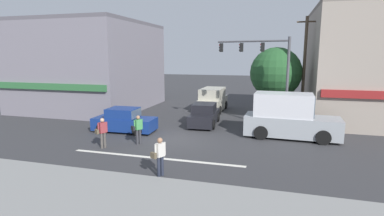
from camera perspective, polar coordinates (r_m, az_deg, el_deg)
ground_plane at (r=18.28m, az=-2.84°, el=-5.94°), size 120.00×120.00×0.00m
lane_marking_stripe at (r=15.16m, az=-7.11°, el=-9.39°), size 9.00×0.24×0.01m
sidewalk_curb at (r=11.07m, az=-17.65°, el=-16.97°), size 40.00×5.00×0.16m
building_left_block at (r=30.51m, az=-18.65°, el=7.62°), size 10.61×11.43×8.05m
street_tree at (r=24.07m, az=15.66°, el=6.42°), size 3.93×3.93×5.64m
utility_pole_near_left at (r=25.62m, az=-15.54°, el=7.00°), size 1.40×0.22×7.38m
utility_pole_far_right at (r=23.90m, az=20.55°, el=7.07°), size 1.40×0.22×7.82m
traffic_light_mast at (r=20.68m, az=14.22°, el=7.71°), size 4.85×0.87×6.20m
sedan_approaching_near at (r=20.40m, az=-12.77°, el=-2.44°), size 4.15×1.98×1.58m
sedan_crossing_rightbound at (r=21.87m, az=2.37°, el=-1.37°), size 2.07×4.19×1.58m
box_truck_waiting_far at (r=19.27m, az=17.88°, el=-1.76°), size 5.68×2.41×2.75m
van_crossing_leftbound at (r=27.27m, az=4.00°, el=1.51°), size 2.11×4.63×2.11m
pedestrian_foreground_with_bag at (r=12.65m, az=-6.18°, el=-8.80°), size 0.53×0.63×1.67m
pedestrian_mid_crossing at (r=17.02m, az=-16.72°, el=-4.25°), size 0.54×0.63×1.67m
pedestrian_far_side at (r=17.28m, az=-10.25°, el=-3.77°), size 0.55×0.62×1.67m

